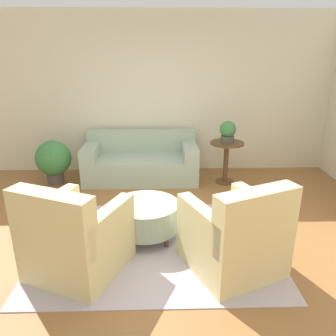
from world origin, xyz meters
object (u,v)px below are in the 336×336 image
at_px(potted_plant_on_side_table, 228,131).
at_px(ottoman_table, 146,215).
at_px(side_table, 226,155).
at_px(armchair_left, 75,240).
at_px(potted_plant_floor, 53,159).
at_px(armchair_right, 236,238).
at_px(couch, 141,162).

bearing_deg(potted_plant_on_side_table, ottoman_table, -126.76).
relative_size(ottoman_table, side_table, 1.11).
bearing_deg(armchair_left, potted_plant_floor, 110.95).
bearing_deg(ottoman_table, armchair_left, -135.67).
bearing_deg(potted_plant_on_side_table, armchair_left, -129.48).
height_order(armchair_left, armchair_right, same).
height_order(couch, potted_plant_floor, couch).
relative_size(couch, potted_plant_on_side_table, 5.46).
height_order(ottoman_table, potted_plant_on_side_table, potted_plant_on_side_table).
relative_size(armchair_right, side_table, 1.56).
distance_m(ottoman_table, potted_plant_floor, 2.39).
xyz_separation_m(armchair_right, potted_plant_floor, (-2.52, 2.43, 0.05)).
height_order(armchair_right, ottoman_table, armchair_right).
xyz_separation_m(armchair_left, armchair_right, (1.59, 0.00, 0.00)).
bearing_deg(armchair_right, potted_plant_floor, 136.11).
height_order(armchair_right, potted_plant_on_side_table, potted_plant_on_side_table).
bearing_deg(potted_plant_floor, side_table, -1.02).
distance_m(side_table, potted_plant_on_side_table, 0.41).
height_order(ottoman_table, side_table, side_table).
bearing_deg(couch, armchair_right, -67.65).
height_order(armchair_left, potted_plant_on_side_table, potted_plant_on_side_table).
bearing_deg(side_table, armchair_right, -98.70).
distance_m(armchair_right, potted_plant_on_side_table, 2.46).
bearing_deg(armchair_right, couch, 112.35).
height_order(potted_plant_on_side_table, potted_plant_floor, potted_plant_on_side_table).
distance_m(couch, ottoman_table, 1.96).
bearing_deg(ottoman_table, potted_plant_on_side_table, 53.24).
distance_m(side_table, potted_plant_floor, 2.89).
xyz_separation_m(ottoman_table, side_table, (1.28, 1.72, 0.20)).
bearing_deg(potted_plant_floor, armchair_right, -43.89).
bearing_deg(armchair_left, ottoman_table, 44.33).
height_order(couch, ottoman_table, couch).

